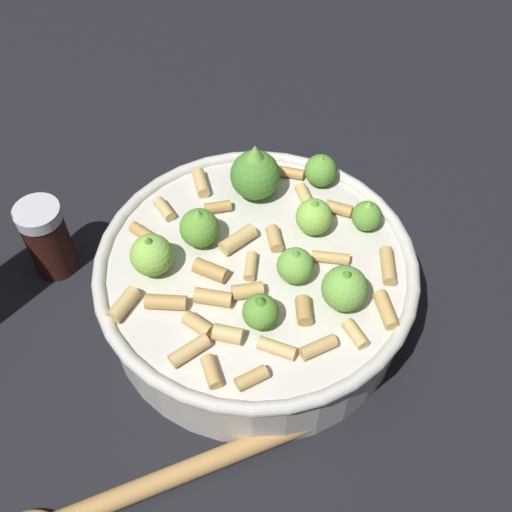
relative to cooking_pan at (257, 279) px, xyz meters
name	(u,v)px	position (x,y,z in m)	size (l,w,h in m)	color
ground_plane	(256,307)	(0.00, 0.00, -0.04)	(2.40, 2.40, 0.00)	black
cooking_pan	(257,279)	(0.00, 0.00, 0.00)	(0.27, 0.27, 0.12)	beige
pepper_shaker	(47,239)	(-0.18, -0.07, 0.00)	(0.04, 0.04, 0.08)	#33140F
wooden_spoon	(141,489)	(0.03, -0.19, -0.03)	(0.16, 0.23, 0.02)	#B2844C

